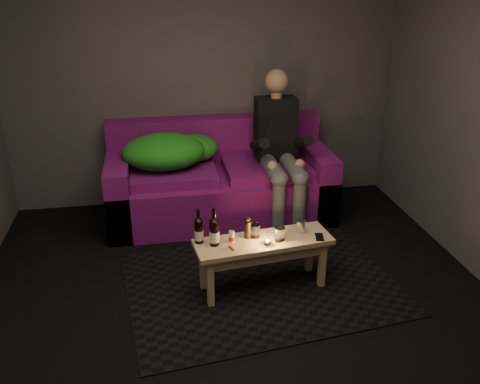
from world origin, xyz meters
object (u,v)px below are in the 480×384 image
(person, at_px, (279,146))
(steel_cup, at_px, (301,226))
(coffee_table, at_px, (263,248))
(beer_bottle_a, at_px, (199,230))
(beer_bottle_b, at_px, (214,232))
(sofa, at_px, (219,183))

(person, distance_m, steel_cup, 1.20)
(coffee_table, distance_m, beer_bottle_a, 0.52)
(coffee_table, bearing_deg, beer_bottle_b, -178.18)
(person, height_order, coffee_table, person)
(sofa, xyz_separation_m, steel_cup, (0.46, -1.34, 0.14))
(sofa, xyz_separation_m, beer_bottle_a, (-0.34, -1.37, 0.19))
(person, relative_size, steel_cup, 14.39)
(person, bearing_deg, steel_cup, -95.34)
(person, distance_m, coffee_table, 1.36)
(sofa, xyz_separation_m, person, (0.57, -0.18, 0.42))
(sofa, relative_size, coffee_table, 2.01)
(beer_bottle_a, distance_m, steel_cup, 0.80)
(coffee_table, distance_m, beer_bottle_b, 0.42)
(person, bearing_deg, sofa, 162.63)
(coffee_table, relative_size, beer_bottle_a, 3.96)
(sofa, distance_m, coffee_table, 1.42)
(coffee_table, bearing_deg, beer_bottle_a, 174.88)
(person, bearing_deg, beer_bottle_b, -122.85)
(beer_bottle_a, bearing_deg, person, 52.47)
(person, xyz_separation_m, beer_bottle_b, (-0.80, -1.24, -0.22))
(beer_bottle_a, bearing_deg, sofa, 76.00)
(beer_bottle_a, bearing_deg, beer_bottle_b, -26.99)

